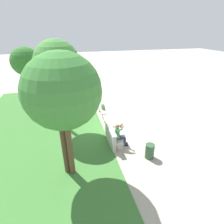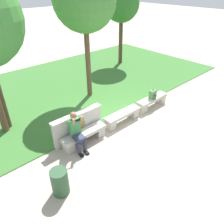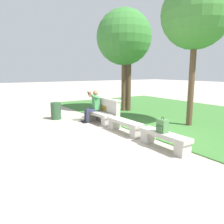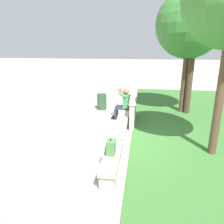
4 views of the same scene
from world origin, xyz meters
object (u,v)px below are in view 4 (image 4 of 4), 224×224
at_px(trash_bin, 102,102).
at_px(bench_mid, 112,161).
at_px(person_photographer, 123,102).
at_px(bench_main, 124,115).
at_px(backpack, 111,147).
at_px(tree_behind_wall, 189,25).
at_px(tree_far_back, 195,25).
at_px(bench_near, 120,133).

bearing_deg(trash_bin, bench_mid, 13.07).
bearing_deg(person_photographer, bench_main, 13.24).
bearing_deg(trash_bin, bench_main, 36.39).
height_order(backpack, tree_behind_wall, tree_behind_wall).
bearing_deg(bench_main, bench_mid, 0.00).
distance_m(bench_mid, tree_far_back, 6.79).
xyz_separation_m(bench_main, tree_behind_wall, (-1.73, 2.49, 3.49)).
xyz_separation_m(bench_near, tree_behind_wall, (-3.54, 2.49, 3.49)).
xyz_separation_m(bench_near, trash_bin, (-3.47, -1.23, 0.09)).
height_order(bench_main, backpack, backpack).
height_order(bench_main, bench_mid, same).
height_order(bench_main, bench_near, same).
xyz_separation_m(person_photographer, backpack, (3.89, 0.04, -0.11)).
bearing_deg(trash_bin, bench_near, 19.45).
bearing_deg(trash_bin, person_photographer, 40.69).
height_order(tree_behind_wall, tree_far_back, tree_behind_wall).
distance_m(bench_main, backpack, 3.58).
distance_m(bench_main, person_photographer, 0.56).
bearing_deg(bench_mid, person_photographer, -178.88).
bearing_deg(tree_far_back, tree_behind_wall, -127.68).
bearing_deg(bench_mid, tree_far_back, 152.56).
bearing_deg(tree_behind_wall, trash_bin, -88.99).
relative_size(tree_far_back, trash_bin, 6.29).
height_order(bench_near, trash_bin, trash_bin).
xyz_separation_m(bench_near, person_photographer, (-2.13, -0.08, 0.45)).
relative_size(bench_main, backpack, 3.78).
bearing_deg(person_photographer, tree_far_back, 114.21).
distance_m(bench_near, person_photographer, 2.18).
xyz_separation_m(tree_behind_wall, trash_bin, (0.07, -3.72, -3.40)).
bearing_deg(bench_near, trash_bin, -160.55).
xyz_separation_m(bench_mid, tree_behind_wall, (-5.34, 2.49, 3.49)).
distance_m(backpack, tree_far_back, 6.60).
relative_size(bench_main, tree_far_back, 0.34).
bearing_deg(bench_mid, tree_behind_wall, 154.99).
height_order(tree_far_back, trash_bin, tree_far_back).
bearing_deg(tree_far_back, trash_bin, -91.31).
xyz_separation_m(bench_mid, person_photographer, (-3.94, -0.08, 0.45)).
height_order(person_photographer, tree_behind_wall, tree_behind_wall).
bearing_deg(backpack, bench_mid, 33.79).
relative_size(bench_near, trash_bin, 2.16).
distance_m(bench_main, bench_mid, 3.62).
relative_size(person_photographer, trash_bin, 1.76).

